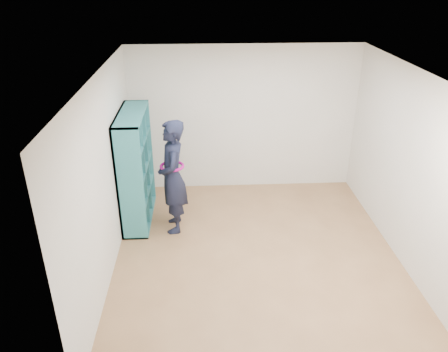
{
  "coord_description": "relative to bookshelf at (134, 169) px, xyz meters",
  "views": [
    {
      "loc": [
        -0.75,
        -5.09,
        3.77
      ],
      "look_at": [
        -0.46,
        0.3,
        1.15
      ],
      "focal_mm": 35.0,
      "sensor_mm": 36.0,
      "label": 1
    }
  ],
  "objects": [
    {
      "name": "floor",
      "position": [
        1.83,
        -1.18,
        -0.87
      ],
      "size": [
        4.5,
        4.5,
        0.0
      ],
      "primitive_type": "plane",
      "color": "brown",
      "rests_on": "ground"
    },
    {
      "name": "ceiling",
      "position": [
        1.83,
        -1.18,
        1.73
      ],
      "size": [
        4.5,
        4.5,
        0.0
      ],
      "primitive_type": "plane",
      "color": "white",
      "rests_on": "wall_back"
    },
    {
      "name": "wall_left",
      "position": [
        -0.17,
        -1.18,
        0.43
      ],
      "size": [
        0.02,
        4.5,
        2.6
      ],
      "primitive_type": "cube",
      "color": "silver",
      "rests_on": "floor"
    },
    {
      "name": "wall_right",
      "position": [
        3.83,
        -1.18,
        0.43
      ],
      "size": [
        0.02,
        4.5,
        2.6
      ],
      "primitive_type": "cube",
      "color": "silver",
      "rests_on": "floor"
    },
    {
      "name": "wall_back",
      "position": [
        1.83,
        1.07,
        0.43
      ],
      "size": [
        4.0,
        0.02,
        2.6
      ],
      "primitive_type": "cube",
      "color": "silver",
      "rests_on": "floor"
    },
    {
      "name": "wall_front",
      "position": [
        1.83,
        -3.43,
        0.43
      ],
      "size": [
        4.0,
        0.02,
        2.6
      ],
      "primitive_type": "cube",
      "color": "silver",
      "rests_on": "floor"
    },
    {
      "name": "bookshelf",
      "position": [
        0.0,
        0.0,
        0.0
      ],
      "size": [
        0.39,
        1.34,
        1.79
      ],
      "color": "teal",
      "rests_on": "floor"
    },
    {
      "name": "person",
      "position": [
        0.63,
        -0.36,
        0.02
      ],
      "size": [
        0.47,
        0.68,
        1.78
      ],
      "rotation": [
        0.0,
        0.0,
        -1.49
      ],
      "color": "black",
      "rests_on": "floor"
    },
    {
      "name": "smartphone",
      "position": [
        0.48,
        -0.27,
        0.14
      ],
      "size": [
        0.01,
        0.09,
        0.12
      ],
      "rotation": [
        0.35,
        0.0,
        0.06
      ],
      "color": "silver",
      "rests_on": "person"
    }
  ]
}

